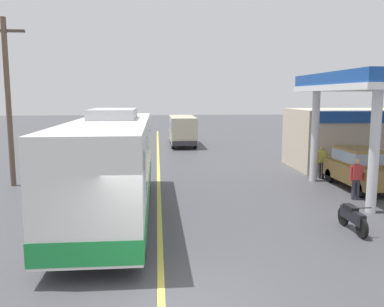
# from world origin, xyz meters

# --- Properties ---
(ground) EXTENTS (120.00, 120.00, 0.00)m
(ground) POSITION_xyz_m (0.00, 20.00, 0.00)
(ground) COLOR #424247
(lane_divider_stripe) EXTENTS (0.16, 50.00, 0.01)m
(lane_divider_stripe) POSITION_xyz_m (0.00, 15.00, 0.00)
(lane_divider_stripe) COLOR #D8CC4C
(lane_divider_stripe) RESTS_ON ground
(coach_bus_main) EXTENTS (2.60, 11.04, 3.69)m
(coach_bus_main) POSITION_xyz_m (-1.62, 6.20, 1.72)
(coach_bus_main) COLOR white
(coach_bus_main) RESTS_ON ground
(gas_station_roadside) EXTENTS (9.10, 11.95, 5.10)m
(gas_station_roadside) POSITION_xyz_m (11.29, 12.62, 2.63)
(gas_station_roadside) COLOR #194799
(gas_station_roadside) RESTS_ON ground
(car_at_pump) EXTENTS (1.70, 4.20, 1.82)m
(car_at_pump) POSITION_xyz_m (9.04, 9.40, 1.01)
(car_at_pump) COLOR olive
(car_at_pump) RESTS_ON ground
(minibus_opposing_lane) EXTENTS (2.04, 6.13, 2.44)m
(minibus_opposing_lane) POSITION_xyz_m (2.07, 25.79, 1.47)
(minibus_opposing_lane) COLOR #BFB799
(minibus_opposing_lane) RESTS_ON ground
(motorcycle_parked_forecourt) EXTENTS (0.55, 1.80, 0.92)m
(motorcycle_parked_forecourt) POSITION_xyz_m (5.93, 3.81, 0.44)
(motorcycle_parked_forecourt) COLOR black
(motorcycle_parked_forecourt) RESTS_ON ground
(pedestrian_near_pump) EXTENTS (0.55, 0.22, 1.66)m
(pedestrian_near_pump) POSITION_xyz_m (7.91, 7.49, 0.93)
(pedestrian_near_pump) COLOR #33333F
(pedestrian_near_pump) RESTS_ON ground
(pedestrian_by_shop) EXTENTS (0.55, 0.22, 1.66)m
(pedestrian_by_shop) POSITION_xyz_m (8.24, 11.68, 0.93)
(pedestrian_by_shop) COLOR #33333F
(pedestrian_by_shop) RESTS_ON ground
(utility_pole_roadside) EXTENTS (1.80, 0.24, 7.61)m
(utility_pole_roadside) POSITION_xyz_m (-6.76, 11.33, 3.98)
(utility_pole_roadside) COLOR brown
(utility_pole_roadside) RESTS_ON ground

